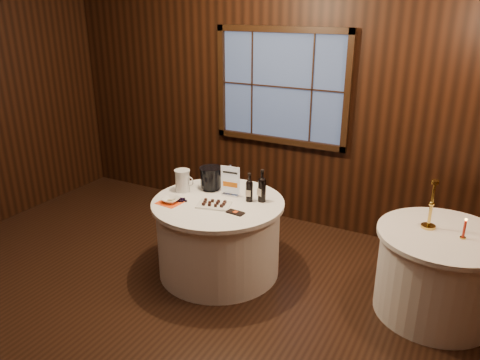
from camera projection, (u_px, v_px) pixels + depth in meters
The scene contains 16 objects.
ground at pixel (159, 326), 3.95m from camera, with size 6.00×6.00×0.00m, color black.
back_wall at pixel (282, 96), 5.45m from camera, with size 6.00×0.10×3.00m.
main_table at pixel (219, 236), 4.64m from camera, with size 1.28×1.28×0.77m.
side_table at pixel (437, 273), 4.00m from camera, with size 1.08×1.08×0.77m.
sign_stand at pixel (230, 185), 4.59m from camera, with size 0.20×0.11×0.32m.
port_bottle_left at pixel (249, 189), 4.46m from camera, with size 0.07×0.07×0.28m.
port_bottle_right at pixel (262, 188), 4.45m from camera, with size 0.08×0.09×0.32m.
ice_bucket at pixel (211, 178), 4.74m from camera, with size 0.23×0.23×0.23m.
chocolate_plate at pixel (214, 204), 4.38m from camera, with size 0.35×0.28×0.04m.
chocolate_box at pixel (235, 213), 4.24m from camera, with size 0.16×0.08×0.01m, color black.
grape_bunch at pixel (181, 200), 4.48m from camera, with size 0.16×0.08×0.04m.
glass_pitcher at pixel (183, 180), 4.70m from camera, with size 0.21×0.16×0.22m.
orange_napkin at pixel (171, 202), 4.47m from camera, with size 0.22×0.22×0.00m, color #F94C15.
cracker_bowl at pixel (171, 200), 4.46m from camera, with size 0.16×0.16×0.04m, color white.
brass_candlestick at pixel (431, 211), 3.91m from camera, with size 0.12×0.12×0.43m.
red_candle at pixel (464, 230), 3.76m from camera, with size 0.05×0.05×0.18m.
Camera 1 is at (2.14, -2.55, 2.56)m, focal length 35.00 mm.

